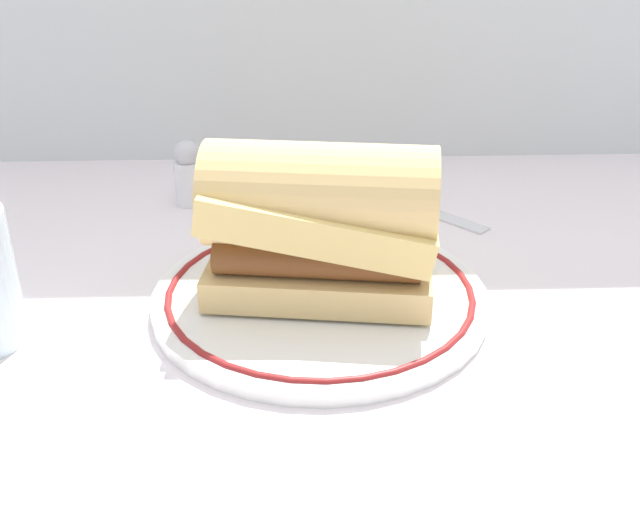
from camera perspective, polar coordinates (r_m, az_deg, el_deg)
ground_plane at (r=0.60m, az=1.71°, el=-5.57°), size 1.50×1.50×0.00m
plate at (r=0.63m, az=0.00°, el=-3.04°), size 0.28×0.28×0.01m
sausage_sandwich at (r=0.59m, az=0.00°, el=2.73°), size 0.20×0.12×0.13m
salt_shaker at (r=0.82m, az=-10.05°, el=6.26°), size 0.03×0.03×0.07m
butter_knife at (r=0.82m, az=7.08°, el=4.05°), size 0.12×0.13×0.01m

